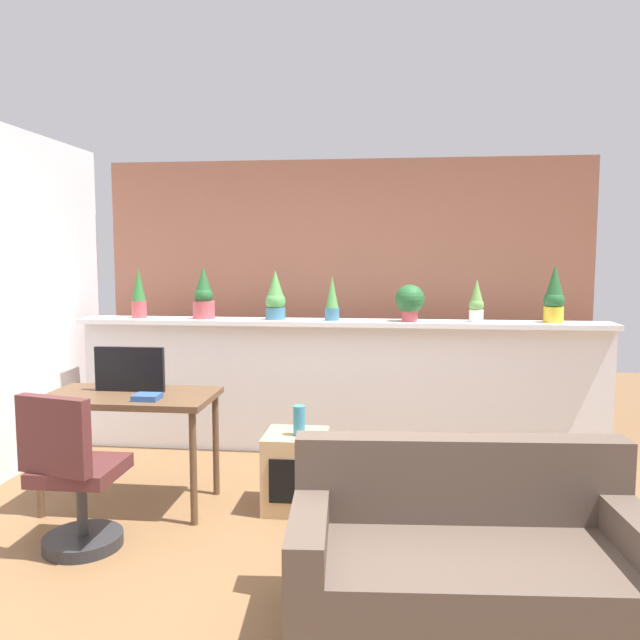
{
  "coord_description": "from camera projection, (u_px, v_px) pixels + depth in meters",
  "views": [
    {
      "loc": [
        0.42,
        -3.17,
        1.66
      ],
      "look_at": [
        -0.07,
        1.14,
        1.2
      ],
      "focal_mm": 35.52,
      "sensor_mm": 36.0,
      "label": 1
    }
  ],
  "objects": [
    {
      "name": "ground_plane",
      "position": [
        308.0,
        568.0,
        3.36
      ],
      "size": [
        12.0,
        12.0,
        0.0
      ],
      "primitive_type": "plane",
      "color": "brown"
    },
    {
      "name": "divider_wall",
      "position": [
        339.0,
        389.0,
        5.28
      ],
      "size": [
        4.35,
        0.16,
        1.08
      ],
      "primitive_type": "cube",
      "color": "silver",
      "rests_on": "ground"
    },
    {
      "name": "plant_shelf",
      "position": [
        339.0,
        323.0,
        5.18
      ],
      "size": [
        4.35,
        0.33,
        0.04
      ],
      "primitive_type": "cube",
      "color": "silver",
      "rests_on": "divider_wall"
    },
    {
      "name": "brick_wall_behind",
      "position": [
        345.0,
        299.0,
        5.8
      ],
      "size": [
        4.35,
        0.1,
        2.5
      ],
      "primitive_type": "cube",
      "color": "#935B47",
      "rests_on": "ground"
    },
    {
      "name": "potted_plant_0",
      "position": [
        139.0,
        294.0,
        5.35
      ],
      "size": [
        0.12,
        0.12,
        0.42
      ],
      "color": "#B7474C",
      "rests_on": "plant_shelf"
    },
    {
      "name": "potted_plant_1",
      "position": [
        204.0,
        296.0,
        5.29
      ],
      "size": [
        0.18,
        0.18,
        0.44
      ],
      "color": "#B7474C",
      "rests_on": "plant_shelf"
    },
    {
      "name": "potted_plant_2",
      "position": [
        275.0,
        297.0,
        5.23
      ],
      "size": [
        0.17,
        0.17,
        0.41
      ],
      "color": "#386B84",
      "rests_on": "plant_shelf"
    },
    {
      "name": "potted_plant_3",
      "position": [
        332.0,
        299.0,
        5.15
      ],
      "size": [
        0.12,
        0.12,
        0.37
      ],
      "color": "#386B84",
      "rests_on": "plant_shelf"
    },
    {
      "name": "potted_plant_4",
      "position": [
        410.0,
        301.0,
        5.07
      ],
      "size": [
        0.23,
        0.23,
        0.3
      ],
      "color": "#B7474C",
      "rests_on": "plant_shelf"
    },
    {
      "name": "potted_plant_5",
      "position": [
        476.0,
        302.0,
        5.06
      ],
      "size": [
        0.12,
        0.12,
        0.34
      ],
      "color": "silver",
      "rests_on": "plant_shelf"
    },
    {
      "name": "potted_plant_6",
      "position": [
        554.0,
        296.0,
        4.98
      ],
      "size": [
        0.16,
        0.16,
        0.46
      ],
      "color": "gold",
      "rests_on": "plant_shelf"
    },
    {
      "name": "desk",
      "position": [
        130.0,
        407.0,
        4.13
      ],
      "size": [
        1.1,
        0.6,
        0.75
      ],
      "color": "brown",
      "rests_on": "ground"
    },
    {
      "name": "tv_monitor",
      "position": [
        130.0,
        369.0,
        4.18
      ],
      "size": [
        0.47,
        0.04,
        0.3
      ],
      "primitive_type": "cube",
      "color": "black",
      "rests_on": "desk"
    },
    {
      "name": "office_chair",
      "position": [
        74.0,
        484.0,
        3.5
      ],
      "size": [
        0.49,
        0.49,
        0.91
      ],
      "color": "#262628",
      "rests_on": "ground"
    },
    {
      "name": "side_cube_shelf",
      "position": [
        296.0,
        471.0,
        4.12
      ],
      "size": [
        0.4,
        0.41,
        0.5
      ],
      "color": "tan",
      "rests_on": "ground"
    },
    {
      "name": "vase_on_shelf",
      "position": [
        299.0,
        421.0,
        4.04
      ],
      "size": [
        0.08,
        0.08,
        0.19
      ],
      "primitive_type": "cylinder",
      "color": "teal",
      "rests_on": "side_cube_shelf"
    },
    {
      "name": "book_on_desk",
      "position": [
        147.0,
        397.0,
        3.95
      ],
      "size": [
        0.16,
        0.14,
        0.04
      ],
      "primitive_type": "cube",
      "color": "#2D4C8C",
      "rests_on": "desk"
    },
    {
      "name": "couch",
      "position": [
        469.0,
        568.0,
        2.78
      ],
      "size": [
        1.61,
        0.87,
        0.8
      ],
      "color": "brown",
      "rests_on": "ground"
    }
  ]
}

